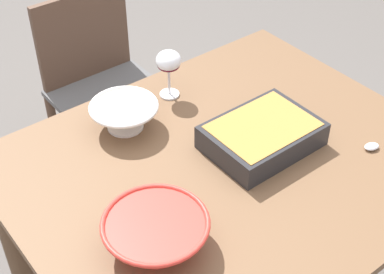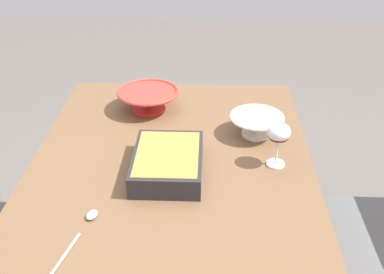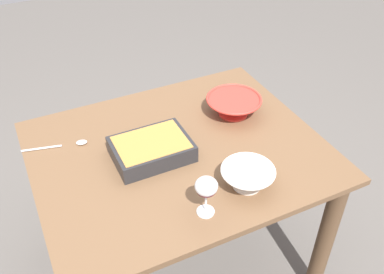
# 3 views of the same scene
# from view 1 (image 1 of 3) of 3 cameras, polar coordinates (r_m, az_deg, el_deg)

# --- Properties ---
(dining_table) EXTENTS (1.14, 0.94, 0.73)m
(dining_table) POSITION_cam_1_polar(r_m,az_deg,el_deg) (1.63, 3.50, -6.23)
(dining_table) COLOR brown
(dining_table) RESTS_ON ground_plane
(chair) EXTENTS (0.41, 0.45, 0.84)m
(chair) POSITION_cam_1_polar(r_m,az_deg,el_deg) (2.26, -8.65, 4.64)
(chair) COLOR #595959
(chair) RESTS_ON ground_plane
(wine_glass) EXTENTS (0.08, 0.08, 0.16)m
(wine_glass) POSITION_cam_1_polar(r_m,az_deg,el_deg) (1.70, -2.37, 7.39)
(wine_glass) COLOR white
(wine_glass) RESTS_ON dining_table
(casserole_dish) EXTENTS (0.30, 0.22, 0.07)m
(casserole_dish) POSITION_cam_1_polar(r_m,az_deg,el_deg) (1.56, 7.05, 0.27)
(casserole_dish) COLOR #262628
(casserole_dish) RESTS_ON dining_table
(mixing_bowl) EXTENTS (0.20, 0.20, 0.08)m
(mixing_bowl) POSITION_cam_1_polar(r_m,az_deg,el_deg) (1.62, -6.79, 2.25)
(mixing_bowl) COLOR white
(mixing_bowl) RESTS_ON dining_table
(small_bowl) EXTENTS (0.24, 0.24, 0.08)m
(small_bowl) POSITION_cam_1_polar(r_m,az_deg,el_deg) (1.29, -3.65, -9.54)
(small_bowl) COLOR red
(small_bowl) RESTS_ON dining_table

